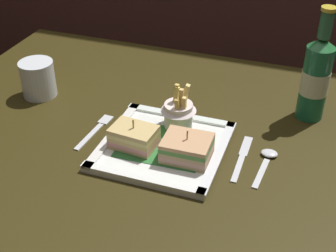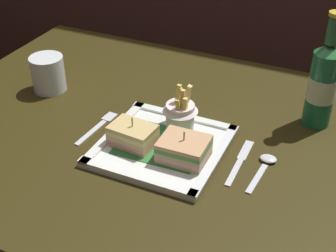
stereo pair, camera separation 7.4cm
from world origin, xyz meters
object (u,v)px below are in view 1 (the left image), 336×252
fries_cup (179,111)px  fork (96,130)px  square_plate (164,147)px  spoon (267,158)px  dining_table (172,166)px  sandwich_half_right (187,148)px  sandwich_half_left (134,137)px  knife (242,156)px  water_glass (38,81)px  beer_bottle (316,77)px

fries_cup → fork: size_ratio=0.75×
square_plate → spoon: bearing=9.3°
spoon → dining_table: bearing=173.3°
sandwich_half_right → spoon: 0.17m
sandwich_half_right → fries_cup: fries_cup is taller
sandwich_half_left → fries_cup: 0.12m
sandwich_half_right → fork: (-0.23, 0.04, -0.03)m
knife → sandwich_half_right: bearing=-153.3°
sandwich_half_left → water_glass: water_glass is taller
beer_bottle → knife: size_ratio=1.66×
sandwich_half_left → fork: sandwich_half_left is taller
water_glass → fork: water_glass is taller
sandwich_half_left → fries_cup: size_ratio=0.92×
water_glass → fork: 0.23m
water_glass → knife: (0.54, -0.08, -0.04)m
dining_table → spoon: (0.22, -0.03, 0.10)m
dining_table → spoon: spoon is taller
square_plate → fork: square_plate is taller
square_plate → beer_bottle: (0.28, 0.24, 0.10)m
water_glass → knife: size_ratio=0.57×
sandwich_half_left → spoon: size_ratio=0.77×
fries_cup → knife: size_ratio=0.67×
sandwich_half_left → knife: (0.22, 0.05, -0.03)m
dining_table → sandwich_half_left: (-0.06, -0.08, 0.13)m
dining_table → fries_cup: 0.15m
sandwich_half_right → beer_bottle: size_ratio=0.37×
knife → fries_cup: bearing=162.7°
fries_cup → beer_bottle: 0.32m
fries_cup → water_glass: 0.38m
dining_table → square_plate: bearing=-87.2°
dining_table → fork: 0.20m
dining_table → beer_bottle: bearing=32.3°
square_plate → sandwich_half_left: 0.07m
fries_cup → sandwich_half_left: bearing=-122.3°
water_glass → dining_table: bearing=-8.2°
spoon → knife: bearing=-173.8°
beer_bottle → sandwich_half_right: bearing=-130.0°
sandwich_half_left → knife: size_ratio=0.62×
square_plate → sandwich_half_right: 0.07m
fork → beer_bottle: bearing=26.6°
fries_cup → fork: (-0.18, -0.06, -0.05)m
fries_cup → spoon: bearing=-11.8°
sandwich_half_right → spoon: sandwich_half_right is taller
water_glass → fries_cup: bearing=-5.3°
beer_bottle → knife: 0.26m
beer_bottle → water_glass: bearing=-169.2°
sandwich_half_right → square_plate: bearing=158.1°
sandwich_half_right → spoon: (0.16, 0.06, -0.03)m
sandwich_half_right → fries_cup: size_ratio=0.92×
square_plate → sandwich_half_right: (0.06, -0.02, 0.03)m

